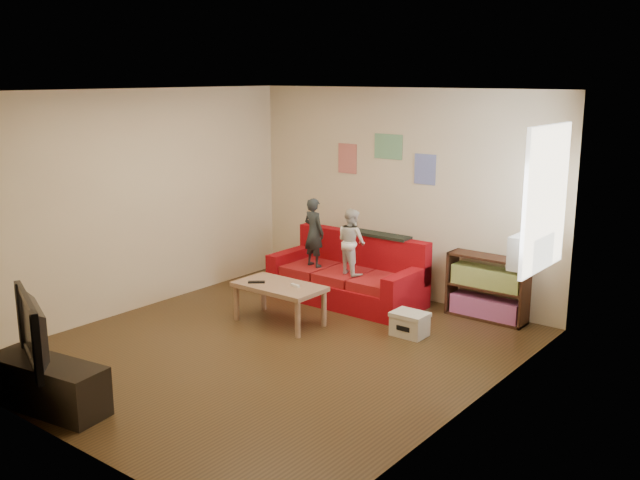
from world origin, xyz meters
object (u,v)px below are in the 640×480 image
Objects in this scene: bookshelf at (487,291)px; child_b at (351,242)px; sofa at (349,278)px; television at (42,328)px; tv_stand at (47,385)px; file_box at (410,324)px; child_a at (314,232)px; coffee_table at (279,290)px.

child_b is at bearing -159.47° from bookshelf.
sofa is 4.16m from television.
bookshelf is 4.97m from tv_stand.
tv_stand is at bearing -114.08° from file_box.
child_a is at bearing 17.86° from child_b.
coffee_table reaches higher than file_box.
file_box is 3.88m from television.
coffee_table is (-0.13, -1.22, 0.11)m from sofa.
television reaches higher than coffee_table.
coffee_table is (0.33, -1.06, -0.46)m from child_a.
child_a is at bearing -159.65° from sofa.
child_a is 0.93× the size of bookshelf.
tv_stand is at bearing 101.39° from child_a.
file_box is (1.14, -0.47, -0.69)m from child_b.
sofa reaches higher than file_box.
child_a is 2.29× the size of file_box.
child_a reaches higher than sofa.
tv_stand is 1.10× the size of television.
coffee_table is at bearing 109.68° from television.
file_box is 3.83m from tv_stand.
coffee_table reaches higher than tv_stand.
bookshelf is at bearing 41.72° from coffee_table.
child_a reaches higher than television.
sofa is at bearing 108.77° from television.
coffee_table is 0.99× the size of television.
child_b is at bearing 75.47° from coffee_table.
child_a reaches higher than child_b.
television is (-0.14, -2.91, 0.34)m from coffee_table.
television is (-0.42, -3.96, -0.09)m from child_b.
coffee_table is 2.69× the size of file_box.
bookshelf reaches higher than file_box.
sofa is at bearing -166.25° from bookshelf.
coffee_table is 1.09× the size of bookshelf.
bookshelf is 4.98m from television.
child_a is at bearing 165.01° from file_box.
coffee_table is (-0.27, -1.06, -0.42)m from child_b.
television reaches higher than file_box.
sofa is 1.24m from coffee_table.
file_box is 0.37× the size of television.
file_box is at bearing 173.76° from child_a.
tv_stand reaches higher than file_box.
child_a is 0.85× the size of coffee_table.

